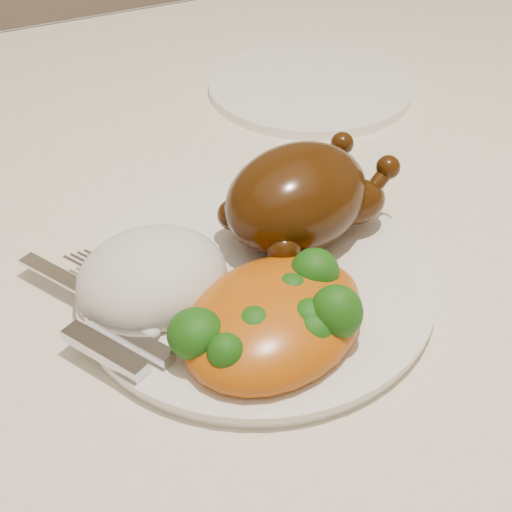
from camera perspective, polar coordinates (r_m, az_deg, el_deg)
name	(u,v)px	position (r m, az deg, el deg)	size (l,w,h in m)	color
dining_table	(137,333)	(0.66, -9.48, -6.09)	(1.60, 0.90, 0.76)	brown
tablecloth	(128,272)	(0.62, -10.19, -1.26)	(1.73, 1.03, 0.18)	white
dinner_plate	(256,282)	(0.54, 0.00, -2.11)	(0.26, 0.26, 0.01)	white
side_plate	(310,86)	(0.83, 4.33, 13.38)	(0.23, 0.23, 0.01)	white
roast_chicken	(300,196)	(0.56, 3.56, 4.82)	(0.16, 0.12, 0.08)	#3E1F06
rice_mound	(152,278)	(0.53, -8.29, -1.73)	(0.13, 0.12, 0.06)	silver
mac_and_cheese	(278,317)	(0.49, 1.78, -4.90)	(0.17, 0.16, 0.06)	#C0560C
cutlery	(106,322)	(0.50, -11.92, -5.23)	(0.07, 0.16, 0.01)	silver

